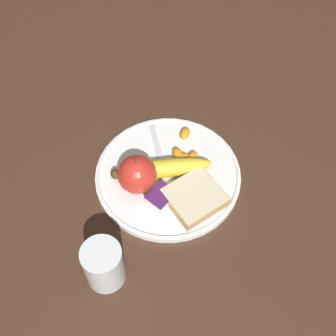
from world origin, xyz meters
The scene contains 13 objects.
ground_plane centered at (0.00, 0.00, 0.00)m, with size 3.00×3.00×0.00m, color #42281C.
plate centered at (0.00, 0.00, 0.01)m, with size 0.28×0.28×0.01m.
juice_glass centered at (-0.22, -0.05, 0.04)m, with size 0.07×0.07×0.09m.
apple centered at (-0.06, 0.03, 0.05)m, with size 0.07×0.07×0.08m.
banana centered at (-0.01, 0.01, 0.03)m, with size 0.16×0.15×0.04m.
bread_slice centered at (-0.01, -0.07, 0.02)m, with size 0.12×0.11×0.02m.
fork centered at (0.00, 0.01, 0.01)m, with size 0.14×0.17×0.00m.
jam_packet centered at (-0.05, -0.03, 0.02)m, with size 0.05×0.04×0.02m.
orange_segment_0 centered at (0.04, 0.00, 0.02)m, with size 0.04×0.03×0.02m.
orange_segment_1 centered at (0.09, 0.03, 0.02)m, with size 0.03×0.03×0.02m.
orange_segment_2 centered at (0.04, 0.01, 0.02)m, with size 0.03×0.04×0.02m.
orange_segment_3 centered at (0.06, -0.01, 0.02)m, with size 0.03×0.02×0.02m.
orange_segment_4 centered at (0.03, -0.01, 0.02)m, with size 0.03×0.03×0.02m.
Camera 1 is at (-0.38, -0.32, 0.76)m, focal length 50.00 mm.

